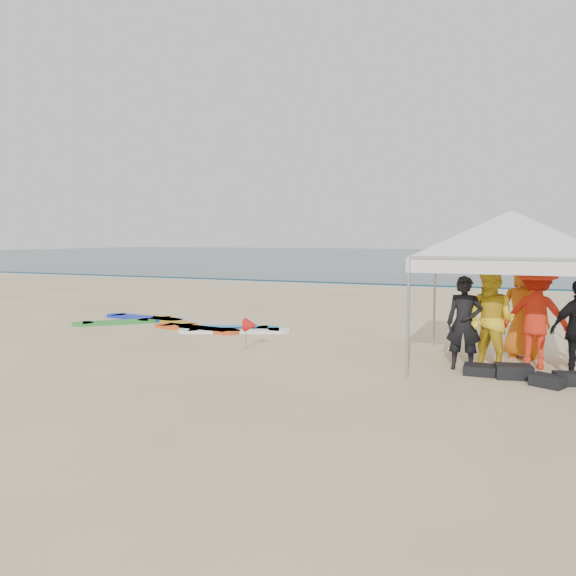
{
  "coord_description": "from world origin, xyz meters",
  "views": [
    {
      "loc": [
        4.1,
        -8.23,
        2.26
      ],
      "look_at": [
        -0.42,
        2.6,
        1.2
      ],
      "focal_mm": 35.0,
      "sensor_mm": 36.0,
      "label": 1
    }
  ],
  "objects_px": {
    "marker_pennant": "(251,325)",
    "surfboard_spread": "(183,325)",
    "person_yellow": "(491,320)",
    "person_orange_b": "(524,310)",
    "person_black_a": "(464,323)",
    "canopy_tent": "(512,211)",
    "person_orange_a": "(536,316)"
  },
  "relations": [
    {
      "from": "person_black_a",
      "to": "canopy_tent",
      "type": "height_order",
      "value": "canopy_tent"
    },
    {
      "from": "marker_pennant",
      "to": "person_yellow",
      "type": "bearing_deg",
      "value": -1.34
    },
    {
      "from": "canopy_tent",
      "to": "surfboard_spread",
      "type": "bearing_deg",
      "value": 167.95
    },
    {
      "from": "person_black_a",
      "to": "canopy_tent",
      "type": "bearing_deg",
      "value": 33.0
    },
    {
      "from": "surfboard_spread",
      "to": "person_orange_b",
      "type": "bearing_deg",
      "value": -5.21
    },
    {
      "from": "person_orange_a",
      "to": "canopy_tent",
      "type": "bearing_deg",
      "value": 14.87
    },
    {
      "from": "person_orange_b",
      "to": "canopy_tent",
      "type": "xyz_separation_m",
      "value": [
        -0.26,
        -0.93,
        1.81
      ]
    },
    {
      "from": "person_yellow",
      "to": "canopy_tent",
      "type": "distance_m",
      "value": 1.91
    },
    {
      "from": "canopy_tent",
      "to": "marker_pennant",
      "type": "relative_size",
      "value": 6.46
    },
    {
      "from": "marker_pennant",
      "to": "person_orange_a",
      "type": "bearing_deg",
      "value": 5.01
    },
    {
      "from": "person_yellow",
      "to": "surfboard_spread",
      "type": "height_order",
      "value": "person_yellow"
    },
    {
      "from": "marker_pennant",
      "to": "surfboard_spread",
      "type": "bearing_deg",
      "value": 145.78
    },
    {
      "from": "person_yellow",
      "to": "person_orange_a",
      "type": "bearing_deg",
      "value": 67.35
    },
    {
      "from": "person_yellow",
      "to": "canopy_tent",
      "type": "bearing_deg",
      "value": 89.34
    },
    {
      "from": "person_orange_b",
      "to": "person_yellow",
      "type": "bearing_deg",
      "value": 78.74
    },
    {
      "from": "person_black_a",
      "to": "surfboard_spread",
      "type": "relative_size",
      "value": 0.29
    },
    {
      "from": "person_orange_a",
      "to": "person_orange_b",
      "type": "height_order",
      "value": "same"
    },
    {
      "from": "person_orange_b",
      "to": "marker_pennant",
      "type": "height_order",
      "value": "person_orange_b"
    },
    {
      "from": "person_black_a",
      "to": "person_orange_b",
      "type": "xyz_separation_m",
      "value": [
        0.95,
        1.42,
        0.1
      ]
    },
    {
      "from": "canopy_tent",
      "to": "marker_pennant",
      "type": "bearing_deg",
      "value": -175.82
    },
    {
      "from": "marker_pennant",
      "to": "surfboard_spread",
      "type": "distance_m",
      "value": 3.6
    },
    {
      "from": "person_orange_b",
      "to": "surfboard_spread",
      "type": "bearing_deg",
      "value": 4.02
    },
    {
      "from": "person_orange_b",
      "to": "surfboard_spread",
      "type": "xyz_separation_m",
      "value": [
        -8.02,
        0.73,
        -0.87
      ]
    },
    {
      "from": "person_orange_a",
      "to": "person_black_a",
      "type": "bearing_deg",
      "value": 29.18
    },
    {
      "from": "canopy_tent",
      "to": "marker_pennant",
      "type": "height_order",
      "value": "canopy_tent"
    },
    {
      "from": "person_yellow",
      "to": "surfboard_spread",
      "type": "relative_size",
      "value": 0.32
    },
    {
      "from": "surfboard_spread",
      "to": "person_black_a",
      "type": "bearing_deg",
      "value": -16.89
    },
    {
      "from": "marker_pennant",
      "to": "person_black_a",
      "type": "bearing_deg",
      "value": -1.95
    },
    {
      "from": "person_orange_a",
      "to": "person_orange_b",
      "type": "xyz_separation_m",
      "value": [
        -0.18,
        0.82,
        -0.0
      ]
    },
    {
      "from": "person_black_a",
      "to": "surfboard_spread",
      "type": "xyz_separation_m",
      "value": [
        -7.07,
        2.15,
        -0.77
      ]
    },
    {
      "from": "marker_pennant",
      "to": "surfboard_spread",
      "type": "relative_size",
      "value": 0.12
    },
    {
      "from": "person_black_a",
      "to": "person_orange_b",
      "type": "relative_size",
      "value": 0.89
    }
  ]
}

